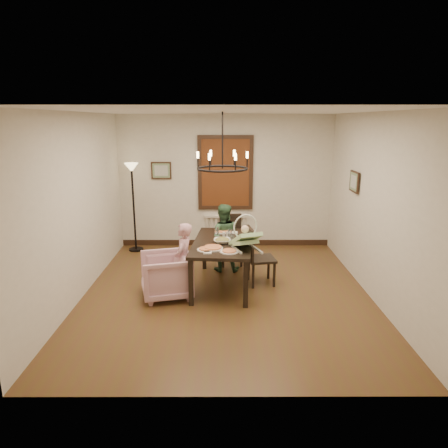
{
  "coord_description": "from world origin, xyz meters",
  "views": [
    {
      "loc": [
        -0.05,
        -5.92,
        2.68
      ],
      "look_at": [
        -0.04,
        0.32,
        1.05
      ],
      "focal_mm": 32.0,
      "sensor_mm": 36.0,
      "label": 1
    }
  ],
  "objects_px": {
    "chair_far": "(231,240)",
    "armchair": "(166,275)",
    "elderly_woman": "(184,266)",
    "baby_bouncer": "(245,238)",
    "floor_lamp": "(134,209)",
    "seated_man": "(223,243)",
    "chair_right": "(261,256)",
    "drinking_glass": "(232,238)",
    "dining_table": "(223,246)"
  },
  "relations": [
    {
      "from": "drinking_glass",
      "to": "seated_man",
      "type": "bearing_deg",
      "value": 100.55
    },
    {
      "from": "seated_man",
      "to": "chair_far",
      "type": "bearing_deg",
      "value": -114.13
    },
    {
      "from": "chair_far",
      "to": "seated_man",
      "type": "height_order",
      "value": "seated_man"
    },
    {
      "from": "seated_man",
      "to": "baby_bouncer",
      "type": "relative_size",
      "value": 1.82
    },
    {
      "from": "elderly_woman",
      "to": "baby_bouncer",
      "type": "relative_size",
      "value": 1.72
    },
    {
      "from": "chair_right",
      "to": "floor_lamp",
      "type": "distance_m",
      "value": 3.09
    },
    {
      "from": "chair_right",
      "to": "drinking_glass",
      "type": "xyz_separation_m",
      "value": [
        -0.49,
        -0.15,
        0.34
      ]
    },
    {
      "from": "elderly_woman",
      "to": "drinking_glass",
      "type": "relative_size",
      "value": 7.13
    },
    {
      "from": "dining_table",
      "to": "chair_far",
      "type": "xyz_separation_m",
      "value": [
        0.17,
        1.04,
        -0.21
      ]
    },
    {
      "from": "elderly_woman",
      "to": "chair_far",
      "type": "bearing_deg",
      "value": 163.09
    },
    {
      "from": "elderly_woman",
      "to": "baby_bouncer",
      "type": "bearing_deg",
      "value": 100.14
    },
    {
      "from": "armchair",
      "to": "floor_lamp",
      "type": "distance_m",
      "value": 2.54
    },
    {
      "from": "chair_far",
      "to": "floor_lamp",
      "type": "xyz_separation_m",
      "value": [
        -2.01,
        0.85,
        0.42
      ]
    },
    {
      "from": "chair_far",
      "to": "floor_lamp",
      "type": "distance_m",
      "value": 2.22
    },
    {
      "from": "dining_table",
      "to": "drinking_glass",
      "type": "bearing_deg",
      "value": -14.45
    },
    {
      "from": "dining_table",
      "to": "baby_bouncer",
      "type": "xyz_separation_m",
      "value": [
        0.35,
        -0.4,
        0.27
      ]
    },
    {
      "from": "seated_man",
      "to": "floor_lamp",
      "type": "distance_m",
      "value": 2.22
    },
    {
      "from": "armchair",
      "to": "seated_man",
      "type": "relative_size",
      "value": 0.74
    },
    {
      "from": "dining_table",
      "to": "chair_far",
      "type": "relative_size",
      "value": 1.81
    },
    {
      "from": "chair_right",
      "to": "seated_man",
      "type": "distance_m",
      "value": 0.9
    },
    {
      "from": "armchair",
      "to": "drinking_glass",
      "type": "height_order",
      "value": "drinking_glass"
    },
    {
      "from": "dining_table",
      "to": "floor_lamp",
      "type": "bearing_deg",
      "value": 139.16
    },
    {
      "from": "dining_table",
      "to": "armchair",
      "type": "height_order",
      "value": "dining_table"
    },
    {
      "from": "chair_far",
      "to": "chair_right",
      "type": "distance_m",
      "value": 1.06
    },
    {
      "from": "chair_far",
      "to": "seated_man",
      "type": "relative_size",
      "value": 0.93
    },
    {
      "from": "chair_far",
      "to": "elderly_woman",
      "type": "distance_m",
      "value": 1.61
    },
    {
      "from": "chair_far",
      "to": "floor_lamp",
      "type": "bearing_deg",
      "value": 152.32
    },
    {
      "from": "chair_far",
      "to": "baby_bouncer",
      "type": "xyz_separation_m",
      "value": [
        0.18,
        -1.44,
        0.48
      ]
    },
    {
      "from": "baby_bouncer",
      "to": "seated_man",
      "type": "bearing_deg",
      "value": 87.29
    },
    {
      "from": "chair_far",
      "to": "elderly_woman",
      "type": "relative_size",
      "value": 0.98
    },
    {
      "from": "dining_table",
      "to": "elderly_woman",
      "type": "xyz_separation_m",
      "value": [
        -0.6,
        -0.38,
        -0.2
      ]
    },
    {
      "from": "armchair",
      "to": "chair_far",
      "type": "bearing_deg",
      "value": 130.28
    },
    {
      "from": "chair_right",
      "to": "dining_table",
      "type": "bearing_deg",
      "value": 89.65
    },
    {
      "from": "drinking_glass",
      "to": "baby_bouncer",
      "type": "bearing_deg",
      "value": -60.71
    },
    {
      "from": "armchair",
      "to": "drinking_glass",
      "type": "relative_size",
      "value": 5.6
    },
    {
      "from": "dining_table",
      "to": "armchair",
      "type": "relative_size",
      "value": 2.25
    },
    {
      "from": "elderly_woman",
      "to": "floor_lamp",
      "type": "xyz_separation_m",
      "value": [
        -1.24,
        2.26,
        0.41
      ]
    },
    {
      "from": "elderly_woman",
      "to": "floor_lamp",
      "type": "distance_m",
      "value": 2.61
    },
    {
      "from": "chair_far",
      "to": "drinking_glass",
      "type": "relative_size",
      "value": 6.98
    },
    {
      "from": "chair_far",
      "to": "drinking_glass",
      "type": "distance_m",
      "value": 1.15
    },
    {
      "from": "baby_bouncer",
      "to": "drinking_glass",
      "type": "height_order",
      "value": "baby_bouncer"
    },
    {
      "from": "chair_right",
      "to": "chair_far",
      "type": "bearing_deg",
      "value": 18.0
    },
    {
      "from": "baby_bouncer",
      "to": "floor_lamp",
      "type": "height_order",
      "value": "floor_lamp"
    },
    {
      "from": "armchair",
      "to": "drinking_glass",
      "type": "bearing_deg",
      "value": 94.83
    },
    {
      "from": "seated_man",
      "to": "drinking_glass",
      "type": "height_order",
      "value": "seated_man"
    },
    {
      "from": "chair_far",
      "to": "chair_right",
      "type": "xyz_separation_m",
      "value": [
        0.48,
        -0.94,
        0.02
      ]
    },
    {
      "from": "chair_right",
      "to": "drinking_glass",
      "type": "bearing_deg",
      "value": 98.0
    },
    {
      "from": "chair_far",
      "to": "armchair",
      "type": "height_order",
      "value": "chair_far"
    },
    {
      "from": "elderly_woman",
      "to": "baby_bouncer",
      "type": "xyz_separation_m",
      "value": [
        0.95,
        -0.02,
        0.47
      ]
    },
    {
      "from": "dining_table",
      "to": "chair_right",
      "type": "bearing_deg",
      "value": 13.54
    }
  ]
}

